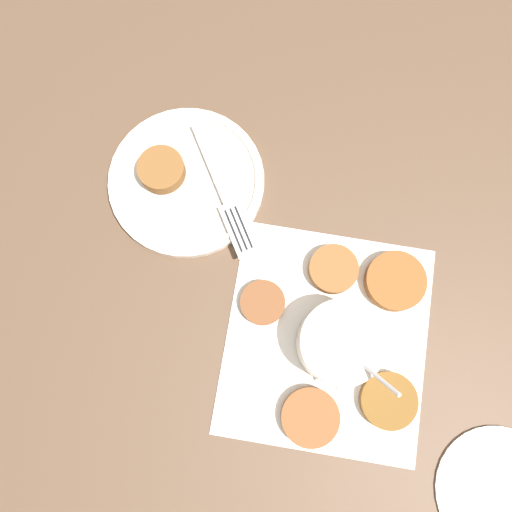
{
  "coord_description": "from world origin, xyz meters",
  "views": [
    {
      "loc": [
        0.05,
        -0.09,
        0.66
      ],
      "look_at": [
        -0.08,
        -0.1,
        0.02
      ],
      "focal_mm": 35.0,
      "sensor_mm": 36.0,
      "label": 1
    }
  ],
  "objects_px": {
    "sauce_bowl": "(339,343)",
    "extra_saucer": "(500,493)",
    "serving_plate": "(186,181)",
    "fork": "(228,203)",
    "fritter_on_plate": "(162,170)"
  },
  "relations": [
    {
      "from": "fritter_on_plate",
      "to": "extra_saucer",
      "type": "relative_size",
      "value": 0.4
    },
    {
      "from": "sauce_bowl",
      "to": "fritter_on_plate",
      "type": "height_order",
      "value": "sauce_bowl"
    },
    {
      "from": "sauce_bowl",
      "to": "fork",
      "type": "bearing_deg",
      "value": -136.47
    },
    {
      "from": "sauce_bowl",
      "to": "extra_saucer",
      "type": "height_order",
      "value": "sauce_bowl"
    },
    {
      "from": "serving_plate",
      "to": "fork",
      "type": "xyz_separation_m",
      "value": [
        0.03,
        0.06,
        0.01
      ]
    },
    {
      "from": "extra_saucer",
      "to": "fork",
      "type": "bearing_deg",
      "value": -131.01
    },
    {
      "from": "fritter_on_plate",
      "to": "extra_saucer",
      "type": "distance_m",
      "value": 0.59
    },
    {
      "from": "fritter_on_plate",
      "to": "extra_saucer",
      "type": "bearing_deg",
      "value": 52.43
    },
    {
      "from": "serving_plate",
      "to": "extra_saucer",
      "type": "bearing_deg",
      "value": 50.85
    },
    {
      "from": "sauce_bowl",
      "to": "serving_plate",
      "type": "distance_m",
      "value": 0.3
    },
    {
      "from": "sauce_bowl",
      "to": "fritter_on_plate",
      "type": "distance_m",
      "value": 0.32
    },
    {
      "from": "fork",
      "to": "extra_saucer",
      "type": "height_order",
      "value": "fork"
    },
    {
      "from": "fritter_on_plate",
      "to": "extra_saucer",
      "type": "height_order",
      "value": "fritter_on_plate"
    },
    {
      "from": "sauce_bowl",
      "to": "extra_saucer",
      "type": "xyz_separation_m",
      "value": [
        0.16,
        0.21,
        -0.03
      ]
    },
    {
      "from": "serving_plate",
      "to": "fork",
      "type": "relative_size",
      "value": 1.15
    }
  ]
}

